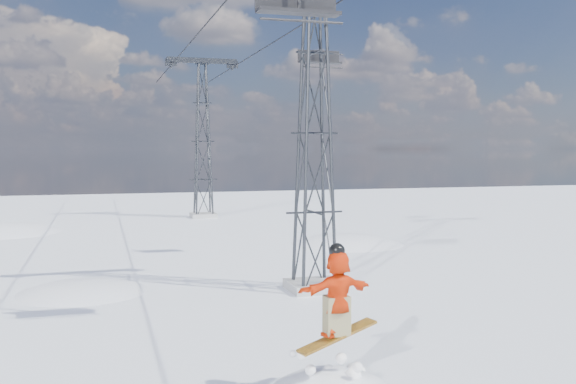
# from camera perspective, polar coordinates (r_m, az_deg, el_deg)

# --- Properties ---
(ground) EXTENTS (120.00, 120.00, 0.00)m
(ground) POSITION_cam_1_polar(r_m,az_deg,el_deg) (15.36, 9.35, -15.02)
(ground) COLOR white
(ground) RESTS_ON ground
(lift_tower_near) EXTENTS (5.20, 1.80, 11.43)m
(lift_tower_near) POSITION_cam_1_polar(r_m,az_deg,el_deg) (22.27, 2.38, 5.16)
(lift_tower_near) COLOR #999999
(lift_tower_near) RESTS_ON ground
(lift_tower_far) EXTENTS (5.20, 1.80, 11.43)m
(lift_tower_far) POSITION_cam_1_polar(r_m,az_deg,el_deg) (46.63, -7.58, 4.45)
(lift_tower_far) COLOR #999999
(lift_tower_far) RESTS_ON ground
(haul_cables) EXTENTS (4.46, 51.00, 0.06)m
(haul_cables) POSITION_cam_1_polar(r_m,az_deg,el_deg) (33.87, -4.05, 13.86)
(haul_cables) COLOR black
(haul_cables) RESTS_ON ground
(lift_chair_near) EXTENTS (2.19, 0.63, 2.71)m
(lift_chair_near) POSITION_cam_1_polar(r_m,az_deg,el_deg) (17.13, 0.88, 16.41)
(lift_chair_near) COLOR black
(lift_chair_near) RESTS_ON ground
(lift_chair_mid) EXTENTS (1.92, 0.55, 2.38)m
(lift_chair_mid) POSITION_cam_1_polar(r_m,az_deg,el_deg) (28.75, 2.83, 11.82)
(lift_chair_mid) COLOR black
(lift_chair_mid) RESTS_ON ground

